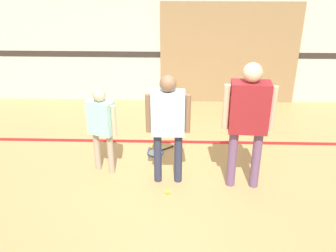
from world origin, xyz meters
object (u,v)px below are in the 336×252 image
object	(u,v)px
person_student_left	(101,122)
tennis_ball_near_instructor	(168,192)
racket_spare_on_floor	(156,152)
person_instructor	(168,119)
person_student_right	(249,114)
tennis_ball_by_spare_racket	(154,145)

from	to	relation	value
person_student_left	tennis_ball_near_instructor	xyz separation A→B (m)	(0.96, -0.57, -0.77)
person_student_left	racket_spare_on_floor	bearing A→B (deg)	60.19
person_instructor	tennis_ball_near_instructor	xyz separation A→B (m)	(0.01, -0.33, -0.94)
person_student_left	tennis_ball_near_instructor	distance (m)	1.36
person_student_left	tennis_ball_near_instructor	size ratio (longest dim) A/B	19.69
person_student_left	tennis_ball_near_instructor	world-z (taller)	person_student_left
person_student_right	person_instructor	bearing A→B (deg)	-0.79
tennis_ball_near_instructor	tennis_ball_by_spare_racket	bearing A→B (deg)	101.61
tennis_ball_by_spare_racket	tennis_ball_near_instructor	bearing A→B (deg)	-78.39
person_instructor	person_student_right	size ratio (longest dim) A/B	0.89
person_instructor	person_student_right	distance (m)	1.06
person_student_right	tennis_ball_by_spare_racket	distance (m)	2.02
person_student_left	racket_spare_on_floor	size ratio (longest dim) A/B	2.65
person_student_left	racket_spare_on_floor	xyz separation A→B (m)	(0.74, 0.56, -0.79)
person_student_left	tennis_ball_by_spare_racket	world-z (taller)	person_student_left
person_student_right	racket_spare_on_floor	xyz separation A→B (m)	(-1.26, 0.89, -1.09)
person_instructor	person_student_right	xyz separation A→B (m)	(1.04, -0.08, 0.12)
person_instructor	tennis_ball_near_instructor	size ratio (longest dim) A/B	23.95
tennis_ball_by_spare_racket	person_student_left	bearing A→B (deg)	-131.70
person_student_right	tennis_ball_by_spare_racket	xyz separation A→B (m)	(-1.31, 1.10, -1.07)
person_student_left	racket_spare_on_floor	distance (m)	1.22
tennis_ball_by_spare_racket	racket_spare_on_floor	bearing A→B (deg)	-75.55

